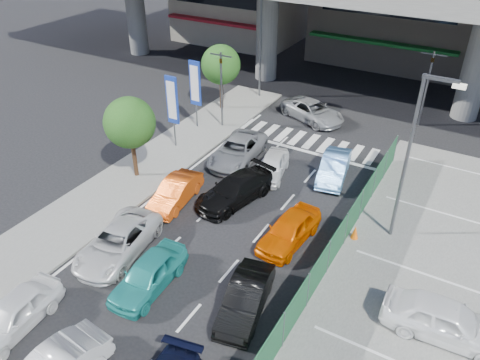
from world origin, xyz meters
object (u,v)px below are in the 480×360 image
Objects in this scene: taxi_teal_mid at (149,274)px; taxi_orange_right at (289,230)px; tree_near at (130,123)px; traffic_cone at (355,232)px; traffic_light_left at (221,72)px; van_white_back_left at (14,314)px; kei_truck_front_right at (334,167)px; street_lamp_left at (263,36)px; wagon_silver_front_left at (238,150)px; crossing_wagon_silver at (313,111)px; tree_far at (221,65)px; sedan_black_mid at (235,190)px; signboard_near at (172,102)px; parked_sedan_white at (446,320)px; hatch_black_mid_right at (246,298)px; street_lamp_right at (413,148)px; traffic_light_right at (430,70)px; signboard_far at (195,85)px; taxi_orange_left at (176,192)px; sedan_white_mid_left at (118,242)px; sedan_white_front_mid at (272,166)px.

taxi_orange_right is at bearing 52.58° from taxi_teal_mid.
tree_near is 10.39m from taxi_orange_right.
traffic_light_left is at bearing 148.73° from traffic_cone.
van_white_back_left is 0.99× the size of kei_truck_front_right.
street_lamp_left is 1.61× the size of wagon_silver_front_left.
street_lamp_left is at bearing 126.54° from kei_truck_front_right.
street_lamp_left is at bearing 92.39° from crossing_wagon_silver.
traffic_cone is at bearing 3.79° from tree_near.
sedan_black_mid is at bearing -54.66° from tree_far.
signboard_near reaches higher than parked_sedan_white.
traffic_light_left is at bearing 113.24° from hatch_black_mid_right.
taxi_teal_mid is at bearing -155.76° from crossing_wagon_silver.
street_lamp_right reaches higher than sedan_black_mid.
signboard_near is at bearing 159.37° from taxi_orange_right.
tree_near is (-0.67, -14.00, -1.38)m from street_lamp_left.
traffic_light_right is 1.11× the size of signboard_far.
crossing_wagon_silver is at bearing -156.82° from traffic_light_right.
sedan_black_mid reaches higher than kei_truck_front_right.
signboard_near is 6.65m from taxi_orange_left.
taxi_orange_right is at bearing -98.97° from traffic_light_right.
sedan_white_mid_left is 1.19× the size of kei_truck_front_right.
sedan_white_mid_left reaches higher than hatch_black_mid_right.
signboard_far is at bearing 99.97° from sedan_white_mid_left.
wagon_silver_front_left is 7.25× the size of traffic_cone.
tree_near is at bearing -176.21° from traffic_cone.
sedan_white_front_mid is at bearing 31.14° from tree_near.
signboard_near is 1.00× the size of signboard_far.
parked_sedan_white is (7.42, -8.50, 0.16)m from kei_truck_front_right.
street_lamp_right is at bearing 43.47° from taxi_teal_mid.
hatch_black_mid_right is (4.09, 0.88, -0.04)m from taxi_teal_mid.
taxi_teal_mid and sedan_black_mid have the same top height.
signboard_near is at bearing -84.73° from tree_far.
parked_sedan_white is at bearing -75.33° from traffic_light_right.
kei_truck_front_right is (-0.21, 6.42, -0.02)m from taxi_orange_right.
traffic_light_right is 11.90m from street_lamp_left.
sedan_black_mid is (5.45, -13.26, -4.08)m from street_lamp_left.
traffic_cone is (6.38, 7.26, -0.29)m from taxi_teal_mid.
kei_truck_front_right is (10.39, -1.45, -2.40)m from signboard_far.
kei_truck_front_right is at bearing 8.81° from signboard_near.
van_white_back_left is 9.63m from taxi_orange_left.
signboard_far is at bearing -144.30° from traffic_light_left.
tree_far reaches higher than hatch_black_mid_right.
signboard_near is 10.35m from crossing_wagon_silver.
signboard_near is 0.99× the size of sedan_black_mid.
street_lamp_right reaches higher than tree_near.
street_lamp_right is 6.97m from kei_truck_front_right.
taxi_teal_mid is 0.85× the size of sedan_black_mid.
street_lamp_right is 1.65× the size of crossing_wagon_silver.
tree_near is 13.68m from crossing_wagon_silver.
taxi_orange_left is at bearing -69.38° from tree_far.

